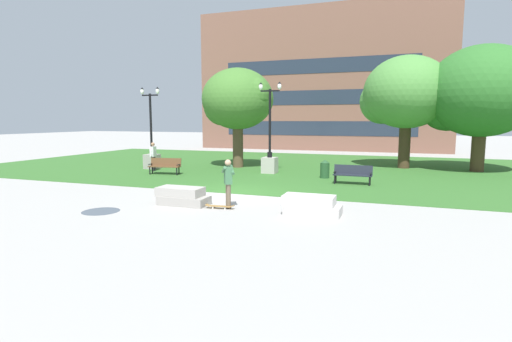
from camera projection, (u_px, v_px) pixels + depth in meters
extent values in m
plane|color=#A3A09B|center=(234.00, 194.00, 16.62)|extent=(140.00, 140.00, 0.00)
cube|color=#336628|center=(293.00, 167.00, 25.95)|extent=(40.00, 20.00, 0.02)
cube|color=#9E9991|center=(184.00, 200.00, 14.49)|extent=(1.80, 0.90, 0.32)
cube|color=#A6A098|center=(180.00, 192.00, 14.50)|extent=(1.66, 0.83, 0.32)
cube|color=#BCB7B2|center=(313.00, 210.00, 12.93)|extent=(1.80, 0.90, 0.32)
cube|color=beige|center=(309.00, 200.00, 12.94)|extent=(1.66, 0.83, 0.32)
cylinder|color=brown|center=(229.00, 196.00, 13.83)|extent=(0.15, 0.15, 0.86)
cylinder|color=brown|center=(228.00, 195.00, 14.02)|extent=(0.15, 0.15, 0.86)
cube|color=#3D7047|center=(228.00, 175.00, 13.83)|extent=(0.42, 0.47, 0.60)
cylinder|color=#3D7047|center=(232.00, 170.00, 13.79)|extent=(0.37, 0.52, 0.30)
cylinder|color=#3D7047|center=(224.00, 170.00, 13.82)|extent=(0.37, 0.52, 0.30)
sphere|color=tan|center=(228.00, 163.00, 13.77)|extent=(0.22, 0.22, 0.22)
cube|color=olive|center=(220.00, 206.00, 13.87)|extent=(0.82, 0.29, 0.02)
cube|color=olive|center=(207.00, 205.00, 13.97)|extent=(0.14, 0.21, 0.06)
cube|color=olive|center=(232.00, 206.00, 13.77)|extent=(0.14, 0.21, 0.06)
cylinder|color=silver|center=(213.00, 208.00, 13.82)|extent=(0.06, 0.04, 0.06)
cylinder|color=silver|center=(215.00, 207.00, 14.03)|extent=(0.06, 0.04, 0.06)
cylinder|color=silver|center=(225.00, 209.00, 13.72)|extent=(0.06, 0.04, 0.06)
cylinder|color=silver|center=(227.00, 207.00, 13.94)|extent=(0.06, 0.04, 0.06)
cylinder|color=#47515B|center=(101.00, 211.00, 13.47)|extent=(1.24, 1.24, 0.01)
cube|color=brown|center=(164.00, 167.00, 22.28)|extent=(1.85, 0.70, 0.05)
cube|color=brown|center=(166.00, 162.00, 22.49)|extent=(1.80, 0.39, 0.46)
cube|color=black|center=(150.00, 164.00, 22.43)|extent=(0.12, 0.40, 0.04)
cube|color=black|center=(178.00, 165.00, 22.10)|extent=(0.12, 0.40, 0.04)
cylinder|color=black|center=(150.00, 171.00, 22.31)|extent=(0.07, 0.07, 0.41)
cylinder|color=black|center=(177.00, 171.00, 22.00)|extent=(0.07, 0.07, 0.41)
cylinder|color=black|center=(152.00, 170.00, 22.62)|extent=(0.07, 0.07, 0.41)
cylinder|color=black|center=(179.00, 171.00, 22.31)|extent=(0.07, 0.07, 0.41)
cube|color=#1E232D|center=(352.00, 175.00, 18.86)|extent=(1.80, 0.46, 0.05)
cube|color=#1E232D|center=(353.00, 170.00, 19.06)|extent=(1.80, 0.14, 0.46)
cube|color=black|center=(335.00, 172.00, 19.13)|extent=(0.06, 0.40, 0.04)
cube|color=black|center=(371.00, 174.00, 18.55)|extent=(0.06, 0.40, 0.04)
cylinder|color=black|center=(335.00, 180.00, 19.02)|extent=(0.07, 0.07, 0.41)
cylinder|color=black|center=(369.00, 181.00, 18.47)|extent=(0.07, 0.07, 0.41)
cylinder|color=black|center=(336.00, 179.00, 19.31)|extent=(0.07, 0.07, 0.41)
cylinder|color=black|center=(370.00, 180.00, 18.76)|extent=(0.07, 0.07, 0.41)
cube|color=gray|center=(152.00, 161.00, 24.93)|extent=(0.80, 0.80, 0.90)
cylinder|color=black|center=(152.00, 152.00, 24.85)|extent=(0.28, 0.28, 0.30)
cylinder|color=black|center=(151.00, 124.00, 24.63)|extent=(0.14, 0.14, 3.73)
cube|color=black|center=(150.00, 95.00, 24.40)|extent=(1.10, 0.08, 0.08)
ellipsoid|color=white|center=(142.00, 91.00, 24.55)|extent=(0.22, 0.22, 0.36)
cone|color=black|center=(142.00, 88.00, 24.53)|extent=(0.20, 0.20, 0.13)
ellipsoid|color=white|center=(157.00, 91.00, 24.19)|extent=(0.22, 0.22, 0.36)
cone|color=black|center=(157.00, 88.00, 24.16)|extent=(0.20, 0.20, 0.13)
cube|color=#ADA89E|center=(270.00, 165.00, 22.91)|extent=(0.80, 0.80, 0.90)
cylinder|color=black|center=(270.00, 155.00, 22.83)|extent=(0.28, 0.28, 0.30)
cylinder|color=black|center=(270.00, 124.00, 22.60)|extent=(0.14, 0.14, 3.85)
cube|color=black|center=(270.00, 91.00, 22.37)|extent=(1.10, 0.08, 0.08)
ellipsoid|color=white|center=(261.00, 87.00, 22.52)|extent=(0.22, 0.22, 0.36)
cone|color=black|center=(261.00, 83.00, 22.50)|extent=(0.20, 0.20, 0.13)
ellipsoid|color=white|center=(279.00, 86.00, 22.16)|extent=(0.22, 0.22, 0.36)
cone|color=black|center=(279.00, 83.00, 22.13)|extent=(0.20, 0.20, 0.13)
cylinder|color=brown|center=(238.00, 143.00, 25.56)|extent=(0.67, 0.67, 3.10)
ellipsoid|color=#42752D|center=(238.00, 99.00, 25.20)|extent=(4.52, 4.52, 3.85)
sphere|color=#42752D|center=(223.00, 107.00, 26.10)|extent=(2.49, 2.49, 2.49)
sphere|color=#42752D|center=(252.00, 94.00, 24.37)|extent=(2.26, 2.26, 2.26)
cylinder|color=#42301E|center=(405.00, 142.00, 25.10)|extent=(0.70, 0.70, 3.29)
ellipsoid|color=#4C893D|center=(407.00, 92.00, 24.70)|extent=(5.27, 5.27, 4.48)
sphere|color=#4C893D|center=(382.00, 101.00, 25.75)|extent=(2.90, 2.90, 2.90)
sphere|color=#4C893D|center=(431.00, 87.00, 23.73)|extent=(2.64, 2.64, 2.64)
cylinder|color=#4C3823|center=(478.00, 146.00, 23.47)|extent=(0.75, 0.75, 2.97)
ellipsoid|color=#2D6B28|center=(482.00, 91.00, 23.05)|extent=(6.21, 6.21, 5.28)
sphere|color=#2D6B28|center=(448.00, 103.00, 24.29)|extent=(3.42, 3.42, 3.42)
cylinder|color=#234C28|center=(325.00, 170.00, 20.94)|extent=(0.48, 0.48, 0.80)
cone|color=#234C28|center=(325.00, 161.00, 20.88)|extent=(0.49, 0.49, 0.16)
cylinder|color=#28282D|center=(153.00, 164.00, 23.70)|extent=(0.15, 0.15, 0.86)
cylinder|color=#28282D|center=(154.00, 164.00, 23.89)|extent=(0.15, 0.15, 0.86)
cube|color=white|center=(153.00, 152.00, 23.70)|extent=(0.28, 0.42, 0.60)
cylinder|color=white|center=(151.00, 151.00, 23.48)|extent=(0.12, 0.18, 0.56)
cylinder|color=white|center=(155.00, 151.00, 23.92)|extent=(0.12, 0.18, 0.56)
sphere|color=#9E7051|center=(153.00, 144.00, 23.64)|extent=(0.22, 0.22, 0.22)
cube|color=brown|center=(318.00, 79.00, 39.03)|extent=(24.93, 1.00, 14.00)
cube|color=#232D3D|center=(316.00, 128.00, 39.17)|extent=(18.70, 0.03, 1.40)
cube|color=#232D3D|center=(317.00, 97.00, 38.78)|extent=(18.70, 0.03, 1.40)
cube|color=#232D3D|center=(317.00, 66.00, 38.40)|extent=(18.70, 0.03, 1.40)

